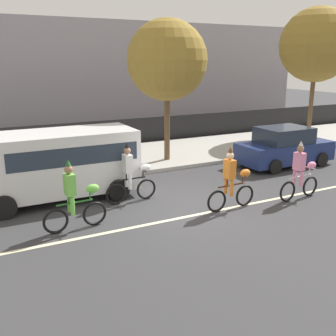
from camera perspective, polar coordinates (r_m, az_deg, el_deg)
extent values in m
plane|color=#38383A|center=(11.84, 2.51, -6.07)|extent=(80.00, 80.00, 0.00)
cube|color=beige|center=(11.44, 3.75, -6.86)|extent=(36.00, 0.14, 0.01)
cube|color=#ADAAA3|center=(17.50, -8.03, 1.17)|extent=(60.00, 5.00, 0.15)
cube|color=black|center=(20.07, -10.84, 4.70)|extent=(40.00, 0.08, 1.40)
cube|color=#99939E|center=(28.85, -10.29, 13.20)|extent=(28.00, 8.00, 6.70)
torus|color=black|center=(10.84, -10.59, -6.52)|extent=(0.67, 0.11, 0.67)
torus|color=black|center=(10.56, -15.98, -7.46)|extent=(0.67, 0.11, 0.67)
cylinder|color=#266626|center=(10.54, -13.39, -4.90)|extent=(0.97, 0.11, 0.05)
cylinder|color=#266626|center=(10.47, -14.20, -4.57)|extent=(0.04, 0.04, 0.18)
cylinder|color=#266626|center=(10.62, -11.26, -3.96)|extent=(0.04, 0.04, 0.23)
cylinder|color=#266626|center=(10.58, -11.30, -3.37)|extent=(0.06, 0.50, 0.03)
ellipsoid|color=#72CC4C|center=(10.59, -10.89, -2.94)|extent=(0.37, 0.22, 0.24)
cube|color=#72CC4C|center=(10.35, -14.09, -2.34)|extent=(0.26, 0.33, 0.56)
sphere|color=#9E7051|center=(10.24, -14.23, -0.20)|extent=(0.22, 0.22, 0.22)
cone|color=#266626|center=(10.19, -14.30, 0.77)|extent=(0.14, 0.14, 0.16)
cylinder|color=#72CC4C|center=(10.40, -13.66, -5.43)|extent=(0.11, 0.11, 0.48)
cylinder|color=#72CC4C|center=(10.65, -14.11, -4.96)|extent=(0.11, 0.11, 0.48)
torus|color=black|center=(12.65, -3.18, -3.05)|extent=(0.67, 0.09, 0.67)
torus|color=black|center=(12.25, -7.60, -3.78)|extent=(0.67, 0.09, 0.67)
cylinder|color=black|center=(12.31, -5.40, -1.58)|extent=(0.97, 0.08, 0.05)
cylinder|color=black|center=(12.23, -6.05, -1.28)|extent=(0.04, 0.04, 0.18)
cylinder|color=black|center=(12.44, -3.65, -0.81)|extent=(0.04, 0.04, 0.23)
cylinder|color=black|center=(12.41, -3.65, -0.30)|extent=(0.05, 0.50, 0.03)
ellipsoid|color=white|center=(12.43, -3.31, 0.07)|extent=(0.37, 0.21, 0.24)
cube|color=white|center=(12.13, -5.89, 0.66)|extent=(0.25, 0.33, 0.56)
sphere|color=#9E7051|center=(12.04, -5.94, 2.50)|extent=(0.22, 0.22, 0.22)
cone|color=black|center=(12.00, -5.97, 3.33)|extent=(0.14, 0.14, 0.16)
cylinder|color=white|center=(12.16, -5.56, -2.00)|extent=(0.11, 0.11, 0.48)
cylinder|color=white|center=(12.41, -6.08, -1.66)|extent=(0.11, 0.11, 0.48)
torus|color=black|center=(12.26, 11.06, -3.93)|extent=(0.67, 0.10, 0.67)
torus|color=black|center=(11.63, 7.09, -4.81)|extent=(0.67, 0.10, 0.67)
cylinder|color=#4C2614|center=(11.80, 9.21, -2.47)|extent=(0.97, 0.09, 0.05)
cylinder|color=#4C2614|center=(11.69, 8.65, -2.16)|extent=(0.04, 0.04, 0.18)
cylinder|color=#4C2614|center=(12.03, 10.80, -1.63)|extent=(0.04, 0.04, 0.23)
cylinder|color=#4C2614|center=(12.00, 10.83, -1.11)|extent=(0.05, 0.50, 0.03)
ellipsoid|color=orange|center=(12.03, 11.16, -0.73)|extent=(0.37, 0.21, 0.24)
cube|color=orange|center=(11.60, 8.93, -0.14)|extent=(0.25, 0.33, 0.56)
sphere|color=beige|center=(11.50, 9.01, 1.78)|extent=(0.22, 0.22, 0.22)
cone|color=#4C2614|center=(11.46, 9.05, 2.65)|extent=(0.14, 0.14, 0.16)
cylinder|color=orange|center=(11.65, 9.24, -2.91)|extent=(0.11, 0.11, 0.48)
cylinder|color=orange|center=(11.86, 8.40, -2.55)|extent=(0.11, 0.11, 0.48)
torus|color=black|center=(13.71, 19.91, -2.50)|extent=(0.67, 0.12, 0.67)
torus|color=black|center=(12.94, 16.95, -3.29)|extent=(0.67, 0.12, 0.67)
cylinder|color=silver|center=(13.20, 18.63, -1.17)|extent=(0.97, 0.12, 0.05)
cylinder|color=silver|center=(13.07, 18.23, -0.89)|extent=(0.04, 0.04, 0.18)
cylinder|color=silver|center=(13.49, 19.83, -0.43)|extent=(0.04, 0.04, 0.23)
cylinder|color=silver|center=(13.46, 19.87, 0.04)|extent=(0.07, 0.50, 0.03)
ellipsoid|color=pink|center=(13.50, 20.13, 0.38)|extent=(0.37, 0.23, 0.24)
cube|color=pink|center=(13.00, 18.53, 0.92)|extent=(0.26, 0.34, 0.56)
sphere|color=#9E7051|center=(12.91, 18.68, 2.64)|extent=(0.22, 0.22, 0.22)
cone|color=silver|center=(12.87, 18.75, 3.42)|extent=(0.14, 0.14, 0.16)
cylinder|color=pink|center=(13.05, 18.79, -1.55)|extent=(0.11, 0.11, 0.48)
cylinder|color=pink|center=(13.22, 17.87, -1.26)|extent=(0.11, 0.11, 0.48)
cube|color=white|center=(12.86, -15.99, 0.84)|extent=(5.00, 2.00, 1.90)
cube|color=#283342|center=(12.86, -14.36, 2.56)|extent=(3.90, 2.02, 0.56)
cylinder|color=black|center=(12.60, -7.18, -3.14)|extent=(0.70, 0.22, 0.70)
cylinder|color=black|center=(14.42, -9.92, -0.87)|extent=(0.70, 0.22, 0.70)
cylinder|color=black|center=(11.97, -22.71, -5.28)|extent=(0.70, 0.22, 0.70)
cube|color=navy|center=(17.33, 16.55, 2.32)|extent=(4.10, 1.72, 0.80)
cube|color=#232D3D|center=(17.13, 16.48, 4.63)|extent=(2.10, 1.58, 0.64)
cylinder|color=black|center=(17.72, 21.37, 1.17)|extent=(0.60, 0.20, 0.60)
cylinder|color=black|center=(18.87, 17.51, 2.34)|extent=(0.60, 0.20, 0.60)
cylinder|color=black|center=(15.95, 15.24, 0.20)|extent=(0.60, 0.20, 0.60)
cylinder|color=black|center=(17.21, 11.43, 1.54)|extent=(0.60, 0.20, 0.60)
cylinder|color=brown|center=(23.57, 20.04, 8.67)|extent=(0.24, 0.24, 3.59)
sphere|color=olive|center=(23.46, 20.77, 16.39)|extent=(3.95, 3.95, 3.95)
cylinder|color=brown|center=(16.86, -0.14, 6.27)|extent=(0.24, 0.24, 3.02)
sphere|color=olive|center=(16.64, -0.15, 15.39)|extent=(3.32, 3.32, 3.32)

